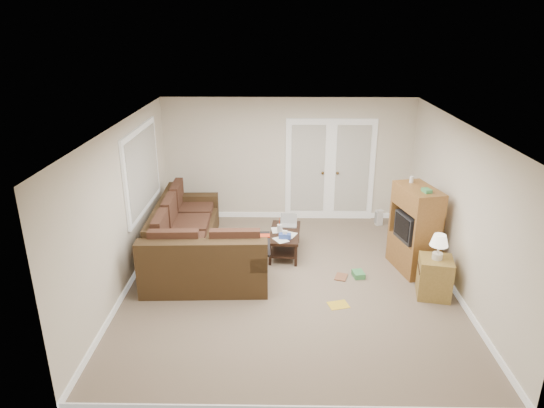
{
  "coord_description": "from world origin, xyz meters",
  "views": [
    {
      "loc": [
        -0.17,
        -6.73,
        3.85
      ],
      "look_at": [
        -0.29,
        0.6,
        1.1
      ],
      "focal_mm": 32.0,
      "sensor_mm": 36.0,
      "label": 1
    }
  ],
  "objects_px": {
    "sectional_sofa": "(193,245)",
    "coffee_table": "(285,241)",
    "side_cabinet": "(435,274)",
    "tv_armoire": "(415,229)"
  },
  "relations": [
    {
      "from": "sectional_sofa",
      "to": "tv_armoire",
      "type": "height_order",
      "value": "tv_armoire"
    },
    {
      "from": "coffee_table",
      "to": "tv_armoire",
      "type": "xyz_separation_m",
      "value": [
        2.09,
        -0.55,
        0.49
      ]
    },
    {
      "from": "sectional_sofa",
      "to": "side_cabinet",
      "type": "bearing_deg",
      "value": -16.28
    },
    {
      "from": "sectional_sofa",
      "to": "coffee_table",
      "type": "xyz_separation_m",
      "value": [
        1.54,
        0.46,
        -0.13
      ]
    },
    {
      "from": "sectional_sofa",
      "to": "side_cabinet",
      "type": "xyz_separation_m",
      "value": [
        3.75,
        -0.94,
        0.01
      ]
    },
    {
      "from": "sectional_sofa",
      "to": "coffee_table",
      "type": "relative_size",
      "value": 2.8
    },
    {
      "from": "sectional_sofa",
      "to": "side_cabinet",
      "type": "relative_size",
      "value": 2.95
    },
    {
      "from": "sectional_sofa",
      "to": "side_cabinet",
      "type": "height_order",
      "value": "side_cabinet"
    },
    {
      "from": "tv_armoire",
      "to": "coffee_table",
      "type": "bearing_deg",
      "value": 151.67
    },
    {
      "from": "tv_armoire",
      "to": "side_cabinet",
      "type": "height_order",
      "value": "tv_armoire"
    }
  ]
}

